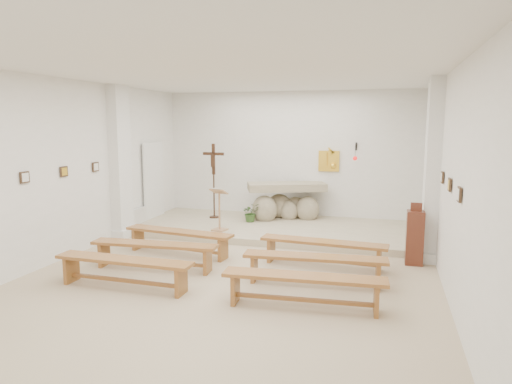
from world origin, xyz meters
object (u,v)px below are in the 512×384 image
(altar, at_px, (285,204))
(lectern, at_px, (219,209))
(bench_right_front, at_px, (323,247))
(crucifix_stand, at_px, (214,175))
(bench_left_front, at_px, (179,236))
(bench_left_third, at_px, (124,266))
(bench_left_second, at_px, (154,249))
(bench_right_third, at_px, (304,283))
(donation_pedestal, at_px, (415,237))
(bench_right_second, at_px, (315,263))

(altar, relative_size, lectern, 2.11)
(altar, xyz_separation_m, bench_right_front, (1.46, -3.38, -0.18))
(crucifix_stand, relative_size, bench_left_front, 0.83)
(bench_right_front, bearing_deg, altar, 117.66)
(crucifix_stand, bearing_deg, bench_left_third, -80.27)
(crucifix_stand, height_order, bench_left_second, crucifix_stand)
(lectern, height_order, bench_right_front, lectern)
(bench_left_front, bearing_deg, bench_left_third, -82.67)
(bench_left_front, bearing_deg, lectern, 87.38)
(crucifix_stand, distance_m, bench_right_front, 4.53)
(lectern, height_order, bench_right_third, lectern)
(crucifix_stand, xyz_separation_m, bench_left_second, (0.38, -3.96, -0.92))
(bench_right_front, height_order, bench_left_third, same)
(bench_left_front, xyz_separation_m, bench_right_front, (2.93, 0.00, 0.00))
(lectern, height_order, bench_left_front, lectern)
(bench_left_front, distance_m, bench_right_front, 2.93)
(bench_right_third, bearing_deg, bench_left_second, 156.86)
(lectern, distance_m, bench_right_front, 3.10)
(bench_left_third, height_order, bench_right_third, same)
(lectern, distance_m, bench_left_front, 1.64)
(donation_pedestal, bearing_deg, bench_right_front, -158.81)
(bench_left_second, bearing_deg, donation_pedestal, 15.78)
(lectern, height_order, donation_pedestal, donation_pedestal)
(bench_left_front, distance_m, bench_left_third, 2.01)
(bench_right_second, distance_m, bench_right_third, 1.01)
(donation_pedestal, bearing_deg, bench_left_second, -160.29)
(bench_left_second, bearing_deg, bench_right_front, 14.94)
(donation_pedestal, distance_m, bench_right_third, 3.12)
(bench_right_second, relative_size, bench_right_third, 1.00)
(bench_right_third, bearing_deg, donation_pedestal, 54.17)
(lectern, height_order, bench_left_second, lectern)
(bench_right_second, bearing_deg, altar, 103.75)
(altar, distance_m, donation_pedestal, 4.13)
(bench_left_second, bearing_deg, bench_left_front, 85.96)
(lectern, bearing_deg, bench_right_front, -20.34)
(bench_right_second, bearing_deg, donation_pedestal, 40.52)
(lectern, xyz_separation_m, crucifix_stand, (-0.66, 1.36, 0.63))
(crucifix_stand, height_order, bench_right_third, crucifix_stand)
(donation_pedestal, xyz_separation_m, bench_left_second, (-4.56, -1.64, -0.15))
(altar, distance_m, bench_left_third, 5.59)
(bench_right_second, distance_m, bench_left_third, 3.10)
(crucifix_stand, bearing_deg, bench_left_second, -79.16)
(bench_left_second, distance_m, bench_right_third, 3.10)
(bench_right_front, height_order, bench_right_second, same)
(bench_right_front, xyz_separation_m, bench_right_second, (0.00, -1.01, 0.00))
(lectern, relative_size, crucifix_stand, 0.52)
(lectern, bearing_deg, bench_right_second, -33.79)
(lectern, distance_m, bench_right_second, 3.72)
(bench_right_front, height_order, bench_right_third, same)
(bench_right_front, xyz_separation_m, bench_left_second, (-2.93, -1.01, 0.00))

